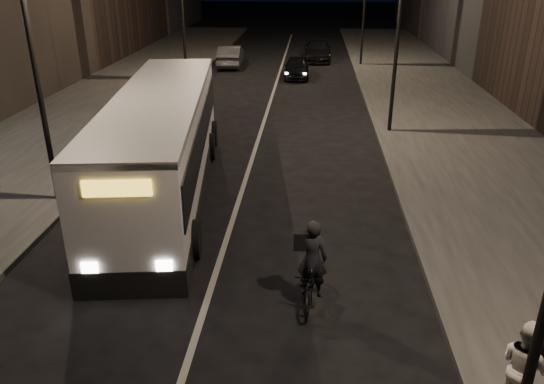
% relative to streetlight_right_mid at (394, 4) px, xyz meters
% --- Properties ---
extents(ground, '(180.00, 180.00, 0.00)m').
position_rel_streetlight_right_mid_xyz_m(ground, '(-5.33, -12.00, -5.36)').
color(ground, black).
rests_on(ground, ground).
extents(sidewalk_right, '(7.00, 70.00, 0.16)m').
position_rel_streetlight_right_mid_xyz_m(sidewalk_right, '(3.17, 2.00, -5.28)').
color(sidewalk_right, '#32322F').
rests_on(sidewalk_right, ground).
extents(sidewalk_left, '(7.00, 70.00, 0.16)m').
position_rel_streetlight_right_mid_xyz_m(sidewalk_left, '(-13.83, 2.00, -5.28)').
color(sidewalk_left, '#32322F').
rests_on(sidewalk_left, ground).
extents(streetlight_right_mid, '(1.20, 0.44, 8.12)m').
position_rel_streetlight_right_mid_xyz_m(streetlight_right_mid, '(0.00, 0.00, 0.00)').
color(streetlight_right_mid, black).
rests_on(streetlight_right_mid, sidewalk_right).
extents(streetlight_left_near, '(1.20, 0.44, 8.12)m').
position_rel_streetlight_right_mid_xyz_m(streetlight_left_near, '(-10.66, -8.00, 0.00)').
color(streetlight_left_near, black).
rests_on(streetlight_left_near, sidewalk_left).
extents(city_bus, '(4.01, 12.26, 3.25)m').
position_rel_streetlight_right_mid_xyz_m(city_bus, '(-7.78, -6.90, -3.59)').
color(city_bus, silver).
rests_on(city_bus, ground).
extents(cyclist_on_bicycle, '(0.79, 1.89, 2.13)m').
position_rel_streetlight_right_mid_xyz_m(cyclist_on_bicycle, '(-3.03, -12.75, -4.65)').
color(cyclist_on_bicycle, black).
rests_on(cyclist_on_bicycle, ground).
extents(pedestrian_woman, '(0.90, 1.01, 1.72)m').
position_rel_streetlight_right_mid_xyz_m(pedestrian_woman, '(0.37, -15.59, -4.34)').
color(pedestrian_woman, silver).
rests_on(pedestrian_woman, sidewalk_right).
extents(car_near, '(1.60, 3.85, 1.31)m').
position_rel_streetlight_right_mid_xyz_m(car_near, '(-4.14, 11.66, -4.71)').
color(car_near, black).
rests_on(car_near, ground).
extents(car_mid, '(1.83, 4.58, 1.48)m').
position_rel_streetlight_right_mid_xyz_m(car_mid, '(-8.93, 15.17, -4.62)').
color(car_mid, '#303032').
rests_on(car_mid, ground).
extents(car_far, '(2.06, 4.96, 1.43)m').
position_rel_streetlight_right_mid_xyz_m(car_far, '(-2.80, 18.21, -4.64)').
color(car_far, black).
rests_on(car_far, ground).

